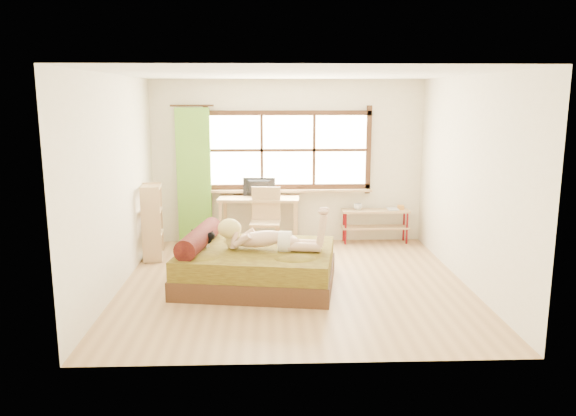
{
  "coord_description": "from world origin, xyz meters",
  "views": [
    {
      "loc": [
        -0.35,
        -7.06,
        2.44
      ],
      "look_at": [
        -0.07,
        0.2,
        0.98
      ],
      "focal_mm": 35.0,
      "sensor_mm": 36.0,
      "label": 1
    }
  ],
  "objects_px": {
    "desk": "(259,203)",
    "pipe_shelf": "(376,219)",
    "bed": "(254,265)",
    "woman": "(268,227)",
    "bookshelf": "(152,222)",
    "kitten": "(202,238)",
    "chair": "(266,216)"
  },
  "relations": [
    {
      "from": "bed",
      "to": "pipe_shelf",
      "type": "distance_m",
      "value": 2.9
    },
    {
      "from": "woman",
      "to": "pipe_shelf",
      "type": "relative_size",
      "value": 1.22
    },
    {
      "from": "kitten",
      "to": "bookshelf",
      "type": "bearing_deg",
      "value": 136.05
    },
    {
      "from": "desk",
      "to": "chair",
      "type": "distance_m",
      "value": 0.4
    },
    {
      "from": "desk",
      "to": "bookshelf",
      "type": "xyz_separation_m",
      "value": [
        -1.6,
        -0.71,
        -0.13
      ]
    },
    {
      "from": "bed",
      "to": "desk",
      "type": "xyz_separation_m",
      "value": [
        0.05,
        1.96,
        0.44
      ]
    },
    {
      "from": "bed",
      "to": "chair",
      "type": "xyz_separation_m",
      "value": [
        0.16,
        1.61,
        0.3
      ]
    },
    {
      "from": "bed",
      "to": "woman",
      "type": "distance_m",
      "value": 0.56
    },
    {
      "from": "bed",
      "to": "desk",
      "type": "height_order",
      "value": "desk"
    },
    {
      "from": "bed",
      "to": "bookshelf",
      "type": "height_order",
      "value": "bookshelf"
    },
    {
      "from": "bed",
      "to": "woman",
      "type": "height_order",
      "value": "woman"
    },
    {
      "from": "bed",
      "to": "kitten",
      "type": "height_order",
      "value": "bed"
    },
    {
      "from": "woman",
      "to": "bookshelf",
      "type": "height_order",
      "value": "bookshelf"
    },
    {
      "from": "kitten",
      "to": "bed",
      "type": "bearing_deg",
      "value": 1.16
    },
    {
      "from": "desk",
      "to": "chair",
      "type": "xyz_separation_m",
      "value": [
        0.11,
        -0.36,
        -0.14
      ]
    },
    {
      "from": "kitten",
      "to": "bookshelf",
      "type": "distance_m",
      "value": 1.45
    },
    {
      "from": "chair",
      "to": "bookshelf",
      "type": "height_order",
      "value": "bookshelf"
    },
    {
      "from": "bed",
      "to": "chair",
      "type": "distance_m",
      "value": 1.64
    },
    {
      "from": "bed",
      "to": "desk",
      "type": "relative_size",
      "value": 1.62
    },
    {
      "from": "kitten",
      "to": "bookshelf",
      "type": "xyz_separation_m",
      "value": [
        -0.87,
        1.16,
        -0.03
      ]
    },
    {
      "from": "desk",
      "to": "pipe_shelf",
      "type": "bearing_deg",
      "value": 7.89
    },
    {
      "from": "woman",
      "to": "bookshelf",
      "type": "bearing_deg",
      "value": 152.13
    },
    {
      "from": "chair",
      "to": "pipe_shelf",
      "type": "distance_m",
      "value": 1.92
    },
    {
      "from": "desk",
      "to": "bookshelf",
      "type": "relative_size",
      "value": 1.19
    },
    {
      "from": "desk",
      "to": "bed",
      "type": "bearing_deg",
      "value": -87.09
    },
    {
      "from": "woman",
      "to": "chair",
      "type": "bearing_deg",
      "value": 100.38
    },
    {
      "from": "woman",
      "to": "chair",
      "type": "relative_size",
      "value": 1.34
    },
    {
      "from": "pipe_shelf",
      "to": "bookshelf",
      "type": "xyz_separation_m",
      "value": [
        -3.55,
        -0.83,
        0.16
      ]
    },
    {
      "from": "woman",
      "to": "kitten",
      "type": "relative_size",
      "value": 4.67
    },
    {
      "from": "bed",
      "to": "bookshelf",
      "type": "xyz_separation_m",
      "value": [
        -1.55,
        1.25,
        0.31
      ]
    },
    {
      "from": "bed",
      "to": "woman",
      "type": "relative_size",
      "value": 1.59
    },
    {
      "from": "desk",
      "to": "pipe_shelf",
      "type": "xyz_separation_m",
      "value": [
        1.96,
        0.12,
        -0.29
      ]
    }
  ]
}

